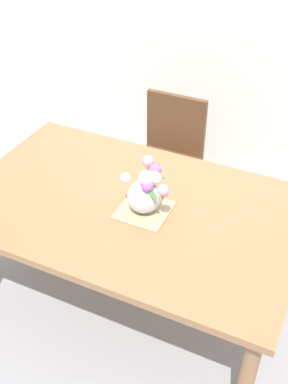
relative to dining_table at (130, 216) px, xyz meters
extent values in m
plane|color=#939399|center=(0.00, 0.00, -0.68)|extent=(12.00, 12.00, 0.00)
cube|color=#9E7047|center=(0.00, 0.00, 0.06)|extent=(1.74, 1.09, 0.04)
cylinder|color=#9E7047|center=(0.79, -0.47, -0.32)|extent=(0.07, 0.07, 0.72)
cylinder|color=#9E7047|center=(-0.79, 0.47, -0.32)|extent=(0.07, 0.07, 0.72)
cube|color=brown|center=(-0.15, 0.81, -0.22)|extent=(0.42, 0.42, 0.04)
cylinder|color=brown|center=(0.03, 0.63, -0.46)|extent=(0.04, 0.04, 0.44)
cylinder|color=brown|center=(-0.33, 0.63, -0.46)|extent=(0.04, 0.04, 0.44)
cylinder|color=brown|center=(0.03, 0.99, -0.46)|extent=(0.04, 0.04, 0.44)
cylinder|color=brown|center=(-0.33, 0.99, -0.46)|extent=(0.04, 0.04, 0.44)
cube|color=brown|center=(-0.15, 1.00, 0.01)|extent=(0.42, 0.04, 0.42)
cube|color=tan|center=(0.09, -0.02, 0.08)|extent=(0.25, 0.25, 0.01)
sphere|color=silver|center=(0.09, -0.02, 0.17)|extent=(0.17, 0.17, 0.17)
sphere|color=#EA9EBC|center=(0.21, -0.06, 0.28)|extent=(0.06, 0.06, 0.06)
cylinder|color=#478438|center=(0.21, -0.06, 0.25)|extent=(0.01, 0.01, 0.04)
sphere|color=white|center=(0.14, -0.01, 0.29)|extent=(0.06, 0.06, 0.06)
cylinder|color=#478438|center=(0.14, -0.01, 0.26)|extent=(0.01, 0.01, 0.06)
sphere|color=#B266C6|center=(0.12, -0.05, 0.27)|extent=(0.06, 0.06, 0.06)
cylinder|color=#478438|center=(0.12, -0.05, 0.25)|extent=(0.01, 0.01, 0.04)
sphere|color=white|center=(-0.01, -0.03, 0.26)|extent=(0.05, 0.05, 0.05)
cylinder|color=#478438|center=(-0.01, -0.03, 0.25)|extent=(0.01, 0.01, 0.03)
sphere|color=#EA9EBC|center=(0.07, 0.07, 0.32)|extent=(0.06, 0.06, 0.06)
cylinder|color=#478438|center=(0.07, 0.07, 0.28)|extent=(0.01, 0.01, 0.09)
sphere|color=#B266C6|center=(0.12, 0.04, 0.31)|extent=(0.06, 0.06, 0.06)
cylinder|color=#478438|center=(0.12, 0.04, 0.27)|extent=(0.01, 0.01, 0.07)
sphere|color=white|center=(0.11, -0.04, 0.31)|extent=(0.07, 0.07, 0.07)
cylinder|color=#478438|center=(0.11, -0.04, 0.27)|extent=(0.01, 0.01, 0.07)
ellipsoid|color=#478438|center=(0.16, -0.07, 0.25)|extent=(0.07, 0.06, 0.02)
ellipsoid|color=#478438|center=(0.15, 0.04, 0.26)|extent=(0.07, 0.07, 0.02)
camera|label=1|loc=(0.87, -1.69, 1.61)|focal=44.60mm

